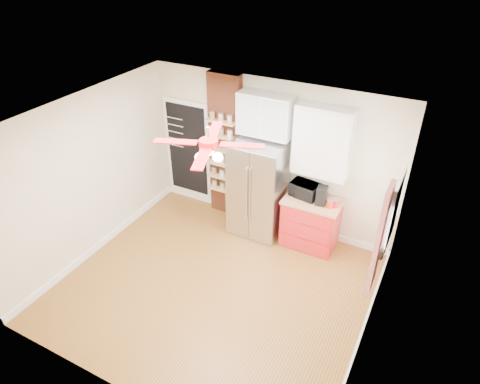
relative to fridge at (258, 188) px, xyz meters
The scene contains 21 objects.
floor 1.85m from the fridge, 88.24° to the right, with size 4.50×4.50×0.00m, color olive.
ceiling 2.45m from the fridge, 88.24° to the right, with size 4.50×4.50×0.00m, color white.
wall_back 0.60m from the fridge, 82.30° to the left, with size 4.50×0.02×2.70m, color beige.
wall_front 3.66m from the fridge, 89.21° to the right, with size 4.50×0.02×2.70m, color beige.
wall_left 2.78m from the fridge, 143.46° to the right, with size 0.02×4.00×2.70m, color beige.
wall_right 2.86m from the fridge, 35.33° to the right, with size 0.02×4.00×2.70m, color beige.
chalkboard 1.70m from the fridge, 168.59° to the left, with size 0.95×0.05×1.95m.
brick_pillar 0.97m from the fridge, 160.07° to the left, with size 0.60×0.16×2.70m, color brown.
fridge is the anchor object (origin of this frame).
upper_glass_cabinet 1.29m from the fridge, 90.00° to the left, with size 0.90×0.35×0.70m, color white.
red_cabinet 1.06m from the fridge, ahead, with size 0.94×0.64×0.90m.
upper_shelf_unit 1.41m from the fridge, 12.78° to the left, with size 0.90×0.30×1.15m, color white.
window 2.49m from the fridge, 17.75° to the right, with size 0.04×0.75×1.05m, color white.
curtain 2.63m from the fridge, 29.86° to the right, with size 0.06×0.40×1.55m, color red.
ceiling_fan 2.25m from the fridge, 88.24° to the right, with size 1.40×1.40×0.44m.
toaster_oven 0.81m from the fridge, ahead, with size 0.45×0.31×0.25m, color black.
coffee_maker 1.13m from the fridge, ahead, with size 0.15×0.21×0.30m, color black.
canister_left 1.28m from the fridge, ahead, with size 0.10×0.10×0.14m, color red.
canister_right 1.34m from the fridge, ahead, with size 0.11×0.11×0.13m, color red.
pantry_jar_oats 1.13m from the fridge, behind, with size 0.09×0.09×0.12m, color beige.
pantry_jar_beans 0.88m from the fridge, 165.50° to the left, with size 0.08×0.08×0.12m, color olive.
Camera 1 is at (2.57, -4.09, 4.73)m, focal length 32.00 mm.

